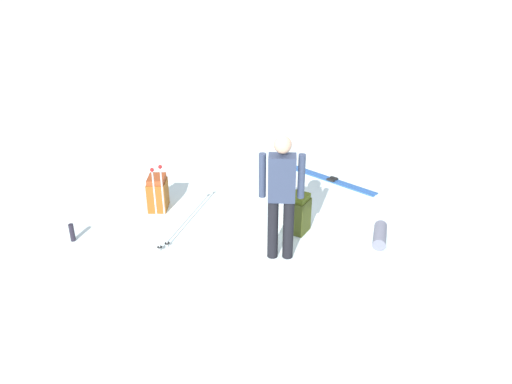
{
  "coord_description": "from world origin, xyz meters",
  "views": [
    {
      "loc": [
        3.27,
        5.28,
        3.79
      ],
      "look_at": [
        0.0,
        0.0,
        0.7
      ],
      "focal_mm": 35.72,
      "sensor_mm": 36.0,
      "label": 1
    }
  ],
  "objects_px": {
    "skier_standing": "(281,192)",
    "thermos_bottle": "(72,233)",
    "ski_pair_near": "(332,180)",
    "sleeping_mat_rolled": "(380,235)",
    "backpack_large_dark": "(158,193)",
    "ski_poles_planted_near": "(160,205)",
    "backpack_bright": "(298,214)"
  },
  "relations": [
    {
      "from": "skier_standing",
      "to": "thermos_bottle",
      "type": "xyz_separation_m",
      "value": [
        2.24,
        -1.85,
        -0.82
      ]
    },
    {
      "from": "skier_standing",
      "to": "ski_poles_planted_near",
      "type": "height_order",
      "value": "skier_standing"
    },
    {
      "from": "backpack_bright",
      "to": "skier_standing",
      "type": "bearing_deg",
      "value": 34.73
    },
    {
      "from": "ski_pair_near",
      "to": "backpack_large_dark",
      "type": "bearing_deg",
      "value": -12.48
    },
    {
      "from": "ski_poles_planted_near",
      "to": "sleeping_mat_rolled",
      "type": "height_order",
      "value": "ski_poles_planted_near"
    },
    {
      "from": "sleeping_mat_rolled",
      "to": "backpack_large_dark",
      "type": "bearing_deg",
      "value": -48.35
    },
    {
      "from": "backpack_large_dark",
      "to": "backpack_bright",
      "type": "bearing_deg",
      "value": 130.07
    },
    {
      "from": "skier_standing",
      "to": "thermos_bottle",
      "type": "height_order",
      "value": "skier_standing"
    },
    {
      "from": "skier_standing",
      "to": "ski_pair_near",
      "type": "relative_size",
      "value": 1.0
    },
    {
      "from": "skier_standing",
      "to": "backpack_bright",
      "type": "distance_m",
      "value": 0.98
    },
    {
      "from": "backpack_bright",
      "to": "thermos_bottle",
      "type": "relative_size",
      "value": 2.25
    },
    {
      "from": "ski_poles_planted_near",
      "to": "ski_pair_near",
      "type": "bearing_deg",
      "value": -171.82
    },
    {
      "from": "backpack_large_dark",
      "to": "ski_poles_planted_near",
      "type": "relative_size",
      "value": 0.44
    },
    {
      "from": "backpack_bright",
      "to": "thermos_bottle",
      "type": "height_order",
      "value": "backpack_bright"
    },
    {
      "from": "ski_pair_near",
      "to": "sleeping_mat_rolled",
      "type": "distance_m",
      "value": 2.01
    },
    {
      "from": "skier_standing",
      "to": "thermos_bottle",
      "type": "relative_size",
      "value": 6.54
    },
    {
      "from": "backpack_bright",
      "to": "thermos_bottle",
      "type": "xyz_separation_m",
      "value": [
        2.83,
        -1.45,
        -0.16
      ]
    },
    {
      "from": "thermos_bottle",
      "to": "ski_pair_near",
      "type": "bearing_deg",
      "value": 174.92
    },
    {
      "from": "skier_standing",
      "to": "sleeping_mat_rolled",
      "type": "relative_size",
      "value": 3.09
    },
    {
      "from": "ski_pair_near",
      "to": "backpack_bright",
      "type": "xyz_separation_m",
      "value": [
        1.52,
        1.06,
        0.27
      ]
    },
    {
      "from": "skier_standing",
      "to": "ski_pair_near",
      "type": "height_order",
      "value": "skier_standing"
    },
    {
      "from": "ski_poles_planted_near",
      "to": "sleeping_mat_rolled",
      "type": "relative_size",
      "value": 2.23
    },
    {
      "from": "skier_standing",
      "to": "sleeping_mat_rolled",
      "type": "xyz_separation_m",
      "value": [
        -1.4,
        0.41,
        -0.86
      ]
    },
    {
      "from": "ski_poles_planted_near",
      "to": "thermos_bottle",
      "type": "relative_size",
      "value": 4.72
    },
    {
      "from": "ski_pair_near",
      "to": "thermos_bottle",
      "type": "distance_m",
      "value": 4.37
    },
    {
      "from": "skier_standing",
      "to": "ski_pair_near",
      "type": "distance_m",
      "value": 2.73
    },
    {
      "from": "skier_standing",
      "to": "ski_pair_near",
      "type": "bearing_deg",
      "value": -145.11
    },
    {
      "from": "backpack_large_dark",
      "to": "sleeping_mat_rolled",
      "type": "relative_size",
      "value": 0.99
    },
    {
      "from": "backpack_bright",
      "to": "ski_poles_planted_near",
      "type": "height_order",
      "value": "ski_poles_planted_near"
    },
    {
      "from": "skier_standing",
      "to": "backpack_large_dark",
      "type": "distance_m",
      "value": 2.39
    },
    {
      "from": "backpack_large_dark",
      "to": "ski_poles_planted_near",
      "type": "xyz_separation_m",
      "value": [
        0.39,
        1.14,
        0.42
      ]
    },
    {
      "from": "ski_pair_near",
      "to": "backpack_bright",
      "type": "relative_size",
      "value": 2.9
    }
  ]
}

